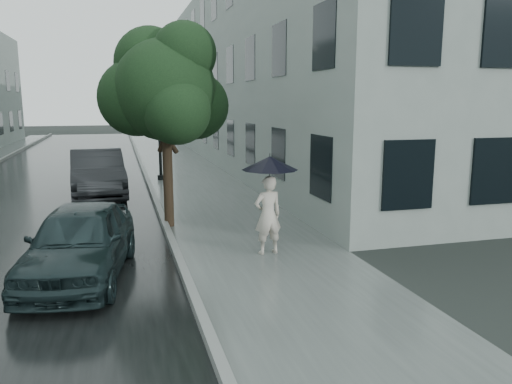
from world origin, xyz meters
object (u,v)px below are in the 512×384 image
object	(u,v)px
lamp_post	(155,102)
car_far	(97,173)
street_tree	(165,88)
car_near	(80,241)
pedestrian	(268,215)

from	to	relation	value
lamp_post	car_far	size ratio (longest dim) A/B	1.16
street_tree	car_near	world-z (taller)	street_tree
car_near	pedestrian	bearing A→B (deg)	16.42
street_tree	car_near	distance (m)	4.84
lamp_post	car_far	xyz separation A→B (m)	(-2.18, -2.95, -2.33)
pedestrian	lamp_post	xyz separation A→B (m)	(-1.45, 10.63, 2.28)
pedestrian	street_tree	bearing A→B (deg)	-68.06
pedestrian	car_near	world-z (taller)	pedestrian
pedestrian	car_near	size ratio (longest dim) A/B	0.42
car_near	car_far	xyz separation A→B (m)	(0.02, 8.15, 0.10)
street_tree	car_near	bearing A→B (deg)	-118.69
pedestrian	street_tree	size ratio (longest dim) A/B	0.33
street_tree	car_far	distance (m)	5.70
lamp_post	car_near	bearing A→B (deg)	-85.75
pedestrian	lamp_post	world-z (taller)	lamp_post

